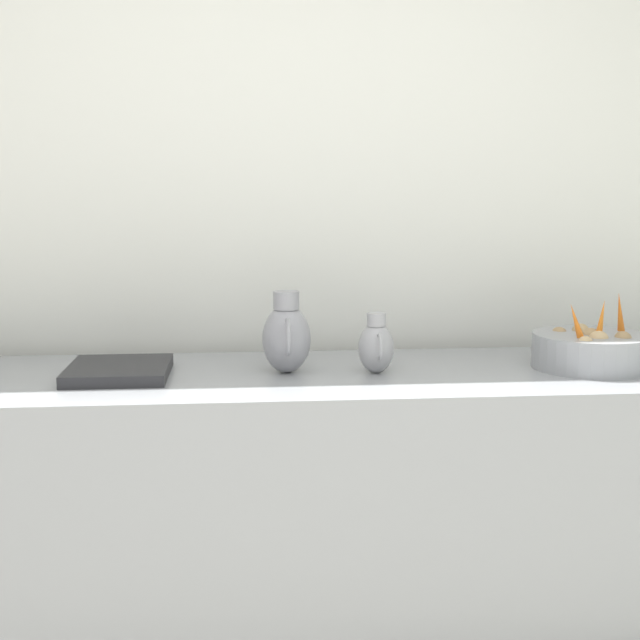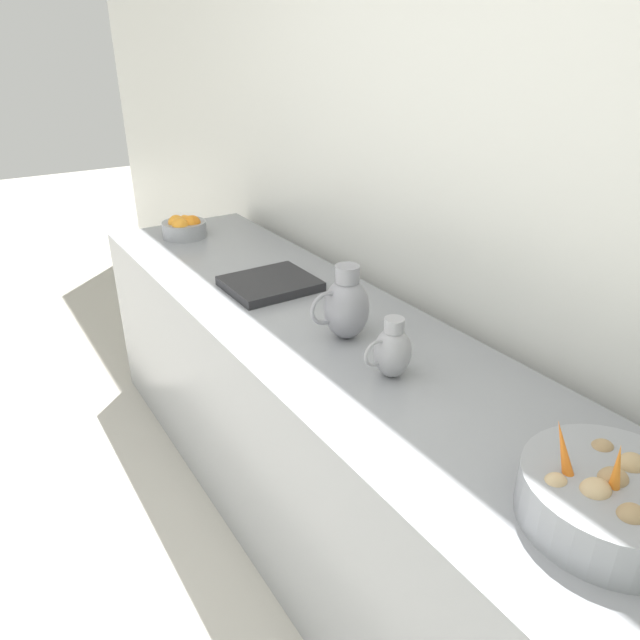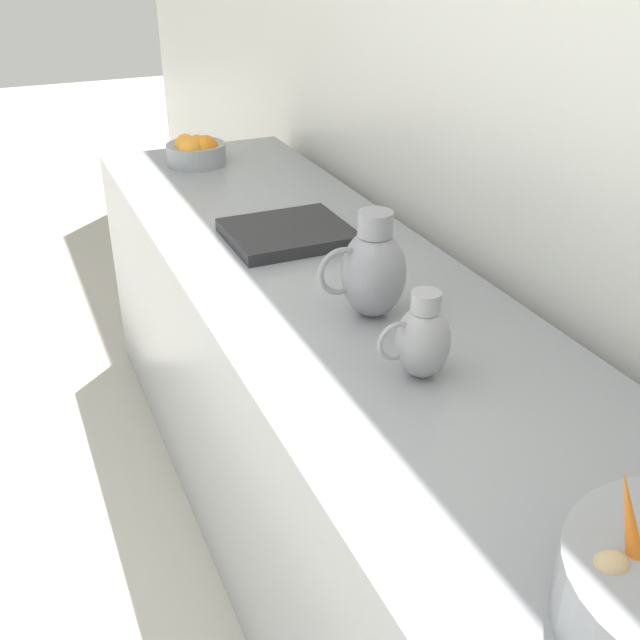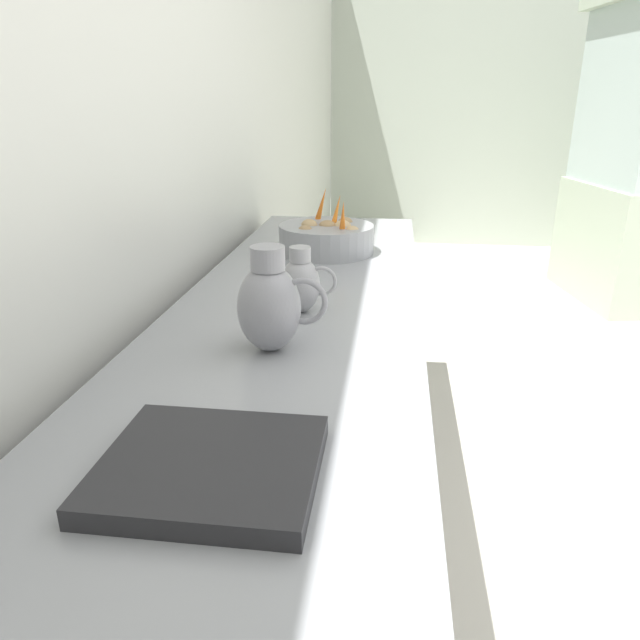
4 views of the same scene
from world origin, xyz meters
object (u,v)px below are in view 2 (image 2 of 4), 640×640
(metal_pitcher_tall, at_px, (346,306))
(metal_pitcher_short, at_px, (392,351))
(vegetable_colander, at_px, (611,499))
(orange_bowl, at_px, (185,227))

(metal_pitcher_tall, bearing_deg, metal_pitcher_short, 83.98)
(metal_pitcher_tall, relative_size, metal_pitcher_short, 1.35)
(vegetable_colander, bearing_deg, metal_pitcher_tall, -91.14)
(orange_bowl, bearing_deg, vegetable_colander, 90.80)
(vegetable_colander, relative_size, metal_pitcher_tall, 1.46)
(vegetable_colander, height_order, orange_bowl, vegetable_colander)
(orange_bowl, relative_size, metal_pitcher_tall, 0.86)
(metal_pitcher_tall, height_order, metal_pitcher_short, metal_pitcher_tall)
(metal_pitcher_short, bearing_deg, vegetable_colander, 90.81)
(metal_pitcher_tall, xyz_separation_m, metal_pitcher_short, (0.03, 0.27, -0.03))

